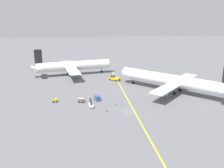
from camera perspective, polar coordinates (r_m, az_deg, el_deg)
ground_plane at (r=95.60m, az=3.65°, el=-6.54°), size 600.00×600.00×0.00m
taxiway_stripe at (r=105.18m, az=4.10°, el=-4.33°), size 1.53×120.00×0.01m
airliner_at_gate_left at (r=151.42m, az=-9.20°, el=4.25°), size 50.19×40.60×16.74m
airliner_being_pushed at (r=120.73m, az=13.95°, el=0.76°), size 46.96×46.17×16.86m
pushback_tug at (r=138.23m, az=0.56°, el=1.42°), size 8.30×7.21×3.01m
gse_baggage_cart_trailing at (r=105.54m, az=-7.32°, el=-3.86°), size 3.09×2.35×1.71m
gse_gpu_cart_small at (r=107.80m, az=-13.35°, el=-3.78°), size 2.29×1.87×1.90m
gse_belt_loader_portside at (r=99.93m, az=-4.95°, el=-5.00°), size 2.14×5.01×3.02m
gse_container_dolly_flat at (r=106.90m, az=-3.50°, el=-3.30°), size 3.05×3.71×2.15m
ground_crew_wing_walker_right at (r=94.97m, az=-1.22°, el=-6.06°), size 0.36×0.36×1.76m
ground_crew_marshaller_foreground at (r=101.30m, az=0.81°, el=-4.63°), size 0.50×0.36×1.59m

